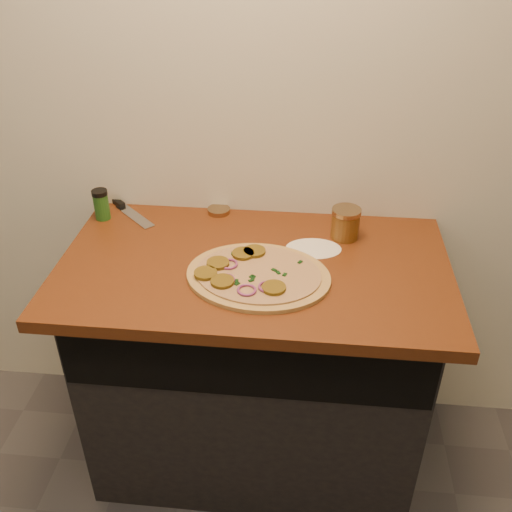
# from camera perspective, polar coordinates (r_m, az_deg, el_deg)

# --- Properties ---
(cabinet) EXTENTS (1.10, 0.60, 0.86)m
(cabinet) POSITION_cam_1_polar(r_m,az_deg,el_deg) (2.07, -0.08, -11.02)
(cabinet) COLOR black
(cabinet) RESTS_ON ground
(countertop) EXTENTS (1.20, 0.70, 0.04)m
(countertop) POSITION_cam_1_polar(r_m,az_deg,el_deg) (1.76, -0.19, -1.12)
(countertop) COLOR brown
(countertop) RESTS_ON cabinet
(pizza) EXTENTS (0.46, 0.46, 0.03)m
(pizza) POSITION_cam_1_polar(r_m,az_deg,el_deg) (1.67, 0.00, -1.90)
(pizza) COLOR tan
(pizza) RESTS_ON countertop
(chefs_knife) EXTENTS (0.24, 0.23, 0.02)m
(chefs_knife) POSITION_cam_1_polar(r_m,az_deg,el_deg) (2.10, -13.06, 4.74)
(chefs_knife) COLOR #B7BAC1
(chefs_knife) RESTS_ON countertop
(mason_jar_lid) EXTENTS (0.09, 0.09, 0.02)m
(mason_jar_lid) POSITION_cam_1_polar(r_m,az_deg,el_deg) (2.02, -3.74, 4.56)
(mason_jar_lid) COLOR #937855
(mason_jar_lid) RESTS_ON countertop
(salsa_jar) EXTENTS (0.09, 0.09, 0.10)m
(salsa_jar) POSITION_cam_1_polar(r_m,az_deg,el_deg) (1.87, 8.94, 3.27)
(salsa_jar) COLOR maroon
(salsa_jar) RESTS_ON countertop
(spice_shaker) EXTENTS (0.05, 0.05, 0.11)m
(spice_shaker) POSITION_cam_1_polar(r_m,az_deg,el_deg) (2.03, -15.21, 5.00)
(spice_shaker) COLOR #23591C
(spice_shaker) RESTS_ON countertop
(flour_spill) EXTENTS (0.19, 0.19, 0.00)m
(flour_spill) POSITION_cam_1_polar(r_m,az_deg,el_deg) (1.82, 5.77, 0.75)
(flour_spill) COLOR silver
(flour_spill) RESTS_ON countertop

